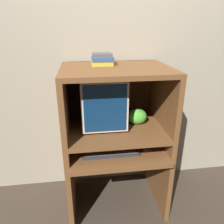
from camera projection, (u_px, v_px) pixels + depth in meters
name	position (u px, v px, depth m)	size (l,w,h in m)	color
wall_back	(110.00, 61.00, 2.04)	(6.00, 0.06, 2.60)	gray
desk_base	(116.00, 168.00, 1.98)	(0.86, 0.70, 0.64)	brown
desk_monitor_shelf	(116.00, 130.00, 1.89)	(0.86, 0.65, 0.16)	brown
hutch_upper	(115.00, 87.00, 1.77)	(0.86, 0.65, 0.51)	brown
crt_monitor	(102.00, 100.00, 1.85)	(0.36, 0.45, 0.43)	beige
keyboard	(111.00, 152.00, 1.77)	(0.46, 0.15, 0.03)	#2D2D30
mouse	(147.00, 149.00, 1.80)	(0.07, 0.05, 0.03)	#28282B
snack_bag	(137.00, 117.00, 1.90)	(0.17, 0.13, 0.14)	green
book_stack	(102.00, 59.00, 1.75)	(0.18, 0.14, 0.10)	gold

